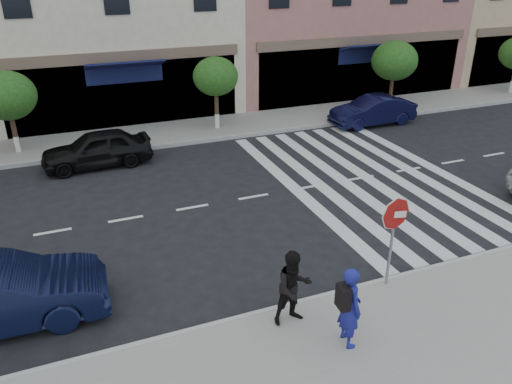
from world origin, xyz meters
name	(u,v)px	position (x,y,z in m)	size (l,w,h in m)	color
ground	(237,279)	(0.00, 0.00, 0.00)	(120.00, 120.00, 0.00)	black
sidewalk_far	(148,136)	(0.00, 11.00, 0.07)	(60.00, 3.00, 0.15)	gray
street_tree_wb	(7,96)	(-5.00, 10.80, 2.31)	(2.10, 2.10, 3.06)	#473323
street_tree_c	(216,77)	(3.00, 10.80, 2.36)	(1.90, 1.90, 3.04)	#473323
street_tree_ea	(394,61)	(12.00, 10.80, 2.39)	(2.20, 2.20, 3.19)	#473323
stop_sign	(395,222)	(3.02, -1.67, 1.77)	(0.76, 0.23, 2.20)	gray
photographer	(350,307)	(1.19, -2.96, 0.99)	(0.61, 0.40, 1.68)	navy
walker	(294,288)	(0.48, -2.00, 0.96)	(0.79, 0.61, 1.62)	black
car_far_mid	(97,149)	(-2.27, 8.54, 0.66)	(1.55, 3.85, 1.31)	black
car_far_right	(373,111)	(9.78, 9.03, 0.64)	(1.36, 3.90, 1.29)	black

